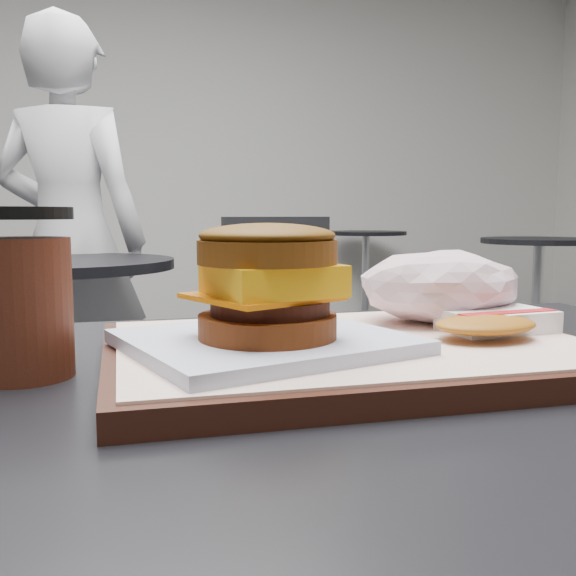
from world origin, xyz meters
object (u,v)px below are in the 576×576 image
Objects in this scene: serving_tray at (350,352)px; neighbor_table at (61,324)px; breakfast_sandwich at (267,297)px; coffee_cup at (21,300)px; neighbor_chair at (244,320)px; patron at (70,241)px; crumpled_wrapper at (440,286)px; hash_brown at (492,322)px.

serving_tray reaches higher than neighbor_table.
breakfast_sandwich is 0.18m from coffee_cup.
coffee_cup is at bearing -105.97° from neighbor_chair.
patron is (-0.27, 2.04, -0.04)m from breakfast_sandwich.
serving_tray is at bearing -98.16° from neighbor_chair.
neighbor_table is 0.85× the size of neighbor_chair.
patron is at bearing 97.62° from breakfast_sandwich.
patron is (-0.10, 1.99, -0.04)m from coffee_cup.
crumpled_wrapper is 1.74m from neighbor_chair.
coffee_cup is (-0.17, 0.05, -0.00)m from breakfast_sandwich.
hash_brown is 1.71m from neighbor_table.
coffee_cup is (-0.25, 0.02, 0.05)m from serving_tray.
coffee_cup reaches higher than serving_tray.
hash_brown is 1.80m from neighbor_chair.
coffee_cup is at bearing -174.14° from crumpled_wrapper.
hash_brown reaches higher than neighbor_table.
coffee_cup is (-0.35, -0.04, 0.00)m from crumpled_wrapper.
patron reaches higher than coffee_cup.
breakfast_sandwich is 0.26× the size of neighbor_chair.
serving_tray is 0.24× the size of patron.
breakfast_sandwich is 1.86× the size of coffee_cup.
patron reaches higher than serving_tray.
neighbor_table is at bearing -166.09° from neighbor_chair.
hash_brown is 0.14× the size of neighbor_chair.
breakfast_sandwich is 1.54× the size of crumpled_wrapper.
neighbor_chair is (0.33, 1.79, -0.32)m from breakfast_sandwich.
serving_tray is at bearing -151.69° from crumpled_wrapper.
patron reaches higher than hash_brown.
patron is (-0.60, 0.25, 0.28)m from neighbor_chair.
breakfast_sandwich is at bearing 122.52° from patron.
coffee_cup is 1.62m from neighbor_table.
coffee_cup is 0.08× the size of patron.
coffee_cup is at bearing 165.18° from breakfast_sandwich.
serving_tray is 2.04m from patron.
breakfast_sandwich reaches higher than hash_brown.
breakfast_sandwich is 0.20m from crumpled_wrapper.
patron is at bearing 88.90° from neighbor_table.
breakfast_sandwich reaches higher than neighbor_table.
breakfast_sandwich is (-0.07, -0.02, 0.05)m from serving_tray.
breakfast_sandwich is at bearing -100.35° from neighbor_chair.
breakfast_sandwich is 0.15× the size of patron.
crumpled_wrapper is 1.20× the size of coffee_cup.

